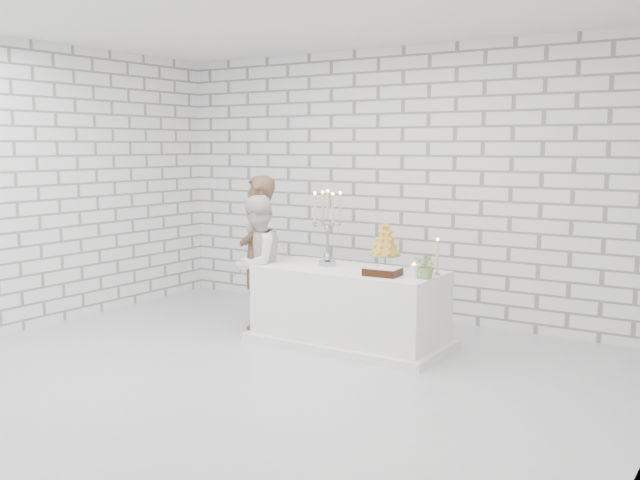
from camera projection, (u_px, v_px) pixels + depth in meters
The scene contains 13 objects.
ground at pixel (268, 372), 6.22m from camera, with size 6.00×5.00×0.01m, color silver.
ceiling at pixel (265, 10), 5.83m from camera, with size 6.00×5.00×0.01m, color white.
wall_back at pixel (402, 184), 8.11m from camera, with size 6.00×0.01×3.00m, color white.
wall_left at pixel (38, 186), 7.64m from camera, with size 0.01×5.00×3.00m, color white.
cake_table at pixel (349, 307), 7.02m from camera, with size 1.80×0.80×0.75m, color white.
groom at pixel (258, 252), 7.68m from camera, with size 0.59×0.39×1.61m, color brown.
bride at pixel (256, 265), 7.42m from camera, with size 0.69×0.54×1.43m, color white.
candelabra at pixel (328, 228), 7.11m from camera, with size 0.30×0.30×0.75m, color #9999A3, non-canonical shape.
croquembouche at pixel (385, 246), 6.89m from camera, with size 0.30×0.30×0.46m, color #AE821D, non-canonical shape.
chocolate_cake at pixel (383, 271), 6.60m from camera, with size 0.31×0.22×0.08m, color black.
pillar_candle at pixel (414, 271), 6.47m from camera, with size 0.08×0.08×0.12m, color white.
extra_taper at pixel (437, 258), 6.61m from camera, with size 0.06×0.06×0.32m, color #C3B69A.
flowers at pixel (428, 265), 6.44m from camera, with size 0.22×0.19×0.24m, color olive.
Camera 1 is at (3.64, -4.82, 1.92)m, focal length 40.88 mm.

